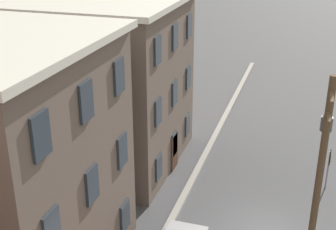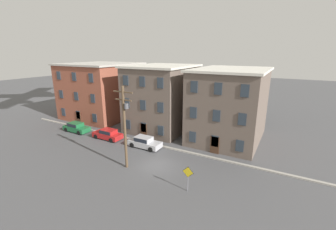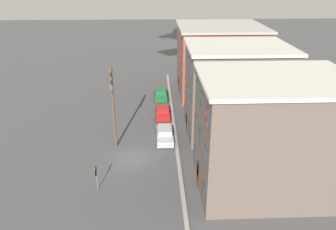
{
  "view_description": "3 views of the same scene",
  "coord_description": "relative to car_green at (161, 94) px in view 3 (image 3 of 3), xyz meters",
  "views": [
    {
      "loc": [
        -19.22,
        -1.15,
        13.92
      ],
      "look_at": [
        1.45,
        5.34,
        4.82
      ],
      "focal_mm": 50.0,
      "sensor_mm": 36.0,
      "label": 1
    },
    {
      "loc": [
        11.99,
        -19.07,
        12.1
      ],
      "look_at": [
        -1.31,
        4.88,
        4.37
      ],
      "focal_mm": 24.0,
      "sensor_mm": 36.0,
      "label": 2
    },
    {
      "loc": [
        28.46,
        2.36,
        17.52
      ],
      "look_at": [
        -1.42,
        3.54,
        4.15
      ],
      "focal_mm": 35.0,
      "sensor_mm": 36.0,
      "label": 3
    }
  ],
  "objects": [
    {
      "name": "apartment_midblock",
      "position": [
        10.84,
        8.18,
        4.34
      ],
      "size": [
        9.07,
        11.03,
        10.14
      ],
      "color": "#66564C",
      "rests_on": "ground_plane"
    },
    {
      "name": "caution_sign",
      "position": [
        21.73,
        -5.89,
        0.88
      ],
      "size": [
        1.05,
        0.08,
        2.44
      ],
      "color": "slate",
      "rests_on": "ground_plane"
    },
    {
      "name": "kerb_strip",
      "position": [
        16.76,
        1.42,
        -0.67
      ],
      "size": [
        56.0,
        0.36,
        0.16
      ],
      "primitive_type": "cube",
      "color": "#9E998E",
      "rests_on": "ground_plane"
    },
    {
      "name": "car_green",
      "position": [
        0.0,
        0.0,
        0.0
      ],
      "size": [
        4.4,
        1.92,
        1.43
      ],
      "color": "#1E6638",
      "rests_on": "ground_plane"
    },
    {
      "name": "utility_pole",
      "position": [
        14.2,
        -5.1,
        4.24
      ],
      "size": [
        2.4,
        0.44,
        8.87
      ],
      "color": "brown",
      "rests_on": "ground_plane"
    },
    {
      "name": "ground_plane",
      "position": [
        16.76,
        -3.08,
        -0.75
      ],
      "size": [
        200.0,
        200.0,
        0.0
      ],
      "primitive_type": "plane",
      "color": "#4C4C4F"
    },
    {
      "name": "apartment_corner",
      "position": [
        -2.84,
        8.86,
        4.32
      ],
      "size": [
        12.19,
        12.39,
        10.1
      ],
      "color": "brown",
      "rests_on": "ground_plane"
    },
    {
      "name": "apartment_far",
      "position": [
        21.41,
        8.79,
        4.24
      ],
      "size": [
        9.35,
        12.25,
        9.96
      ],
      "color": "#66564C",
      "rests_on": "ground_plane"
    },
    {
      "name": "car_silver",
      "position": [
        12.8,
        0.21,
        0.0
      ],
      "size": [
        4.4,
        1.92,
        1.43
      ],
      "color": "#B7B7BC",
      "rests_on": "ground_plane"
    },
    {
      "name": "car_red",
      "position": [
        6.49,
        0.12,
        0.0
      ],
      "size": [
        4.4,
        1.92,
        1.43
      ],
      "color": "#B21E1E",
      "rests_on": "ground_plane"
    }
  ]
}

